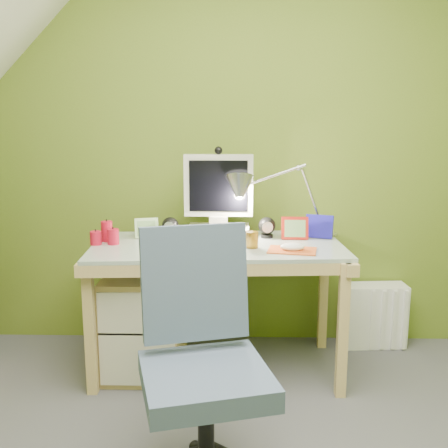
{
  "coord_description": "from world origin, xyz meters",
  "views": [
    {
      "loc": [
        0.06,
        -1.52,
        1.35
      ],
      "look_at": [
        0.0,
        1.0,
        0.85
      ],
      "focal_mm": 42.0,
      "sensor_mm": 36.0,
      "label": 1
    }
  ],
  "objects_px": {
    "task_chair": "(206,377)",
    "radiator": "(373,315)",
    "monitor": "(219,189)",
    "desk": "(218,307)",
    "desk_lamp": "(300,184)"
  },
  "relations": [
    {
      "from": "task_chair",
      "to": "radiator",
      "type": "height_order",
      "value": "task_chair"
    },
    {
      "from": "task_chair",
      "to": "radiator",
      "type": "xyz_separation_m",
      "value": [
        0.94,
        1.3,
        -0.26
      ]
    },
    {
      "from": "monitor",
      "to": "radiator",
      "type": "xyz_separation_m",
      "value": [
        0.93,
        0.14,
        -0.79
      ]
    },
    {
      "from": "desk",
      "to": "task_chair",
      "type": "height_order",
      "value": "task_chair"
    },
    {
      "from": "desk",
      "to": "monitor",
      "type": "height_order",
      "value": "monitor"
    },
    {
      "from": "radiator",
      "to": "task_chair",
      "type": "bearing_deg",
      "value": -130.16
    },
    {
      "from": "task_chair",
      "to": "radiator",
      "type": "relative_size",
      "value": 2.38
    },
    {
      "from": "desk_lamp",
      "to": "task_chair",
      "type": "relative_size",
      "value": 0.65
    },
    {
      "from": "desk",
      "to": "radiator",
      "type": "xyz_separation_m",
      "value": [
        0.93,
        0.32,
        -0.16
      ]
    },
    {
      "from": "desk",
      "to": "radiator",
      "type": "distance_m",
      "value": 1.0
    },
    {
      "from": "desk_lamp",
      "to": "radiator",
      "type": "xyz_separation_m",
      "value": [
        0.48,
        0.14,
        -0.81
      ]
    },
    {
      "from": "radiator",
      "to": "desk",
      "type": "bearing_deg",
      "value": -165.39
    },
    {
      "from": "monitor",
      "to": "radiator",
      "type": "relative_size",
      "value": 1.42
    },
    {
      "from": "monitor",
      "to": "task_chair",
      "type": "xyz_separation_m",
      "value": [
        -0.01,
        -1.16,
        -0.52
      ]
    },
    {
      "from": "desk_lamp",
      "to": "task_chair",
      "type": "distance_m",
      "value": 1.36
    }
  ]
}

